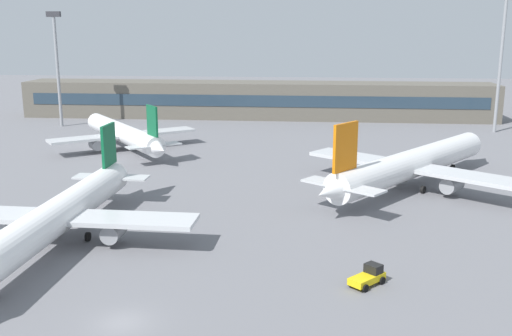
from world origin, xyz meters
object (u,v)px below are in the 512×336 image
Objects in this scene: airplane_near at (54,218)px; airplane_far at (122,133)px; airplane_mid at (415,163)px; baggage_tug_yellow at (369,276)px; floodlight_tower_east at (501,54)px; floodlight_tower_west at (57,61)px.

airplane_near is 1.25× the size of airplane_far.
airplane_mid is (40.80, 28.23, 0.30)m from airplane_near.
airplane_far is 9.10× the size of baggage_tug_yellow.
airplane_far is (-50.29, 22.96, -0.45)m from airplane_mid.
airplane_near is at bearing -79.50° from airplane_far.
airplane_near is 49.62m from airplane_mid.
airplane_mid reaches higher than airplane_near.
airplane_mid is at bearing -24.54° from airplane_far.
baggage_tug_yellow is at bearing -11.13° from airplane_near.
airplane_far is 80.94m from floodlight_tower_east.
baggage_tug_yellow is at bearing -54.53° from airplane_far.
floodlight_tower_east reaches higher than airplane_far.
floodlight_tower_west is 97.99m from floodlight_tower_east.
baggage_tug_yellow is at bearing -105.31° from airplane_mid.
floodlight_tower_west is at bearing 146.99° from airplane_mid.
baggage_tug_yellow is (-9.42, -34.41, -2.65)m from airplane_mid.
airplane_near is at bearing 168.87° from baggage_tug_yellow.
floodlight_tower_east is (25.24, 48.54, 13.41)m from airplane_mid.
airplane_far is 1.13× the size of floodlight_tower_east.
baggage_tug_yellow is 0.14× the size of floodlight_tower_west.
floodlight_tower_east reaches higher than airplane_mid.
floodlight_tower_east is at bearing 62.52° from airplane_mid.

